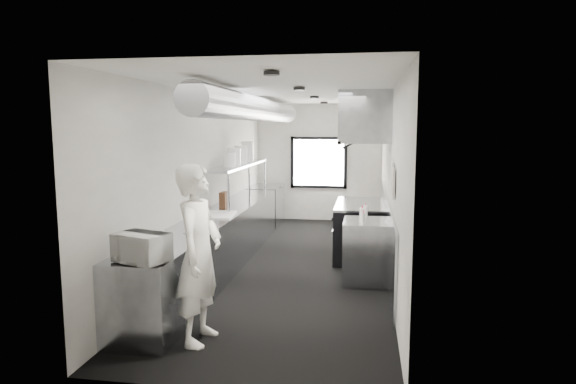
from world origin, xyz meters
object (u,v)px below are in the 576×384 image
at_px(deli_tub_a, 151,242).
at_px(microwave, 141,248).
at_px(exhaust_hood, 365,119).
at_px(plate_stack_a, 229,160).
at_px(plate_stack_c, 241,155).
at_px(pass_shelf, 239,166).
at_px(range, 360,230).
at_px(squeeze_bottle_c, 362,214).
at_px(deli_tub_b, 158,235).
at_px(plate_stack_d, 247,151).
at_px(bottle_station, 366,251).
at_px(squeeze_bottle_d, 363,213).
at_px(prep_counter, 218,242).
at_px(squeeze_bottle_a, 363,219).
at_px(plate_stack_b, 234,157).
at_px(line_cook, 199,254).
at_px(squeeze_bottle_e, 366,211).
at_px(small_plate, 203,227).
at_px(far_work_table, 266,205).
at_px(cutting_board, 217,215).
at_px(squeeze_bottle_b, 362,215).

bearing_deg(deli_tub_a, microwave, -73.97).
distance_m(exhaust_hood, plate_stack_a, 2.41).
xyz_separation_m(microwave, plate_stack_c, (-0.09, 4.35, 0.69)).
height_order(pass_shelf, plate_stack_c, plate_stack_c).
distance_m(range, squeeze_bottle_c, 1.50).
height_order(pass_shelf, deli_tub_b, pass_shelf).
relative_size(pass_shelf, plate_stack_d, 7.48).
height_order(exhaust_hood, plate_stack_a, exhaust_hood).
height_order(bottle_station, squeeze_bottle_d, squeeze_bottle_d).
relative_size(prep_counter, squeeze_bottle_c, 31.64).
xyz_separation_m(range, microwave, (-2.12, -3.99, 0.58)).
relative_size(microwave, squeeze_bottle_a, 2.81).
bearing_deg(deli_tub_a, bottle_station, 39.26).
distance_m(plate_stack_b, squeeze_bottle_c, 2.78).
height_order(line_cook, plate_stack_a, line_cook).
relative_size(plate_stack_d, squeeze_bottle_e, 2.23).
bearing_deg(line_cook, plate_stack_b, 13.65).
height_order(line_cook, small_plate, line_cook).
bearing_deg(far_work_table, range, -48.81).
relative_size(prep_counter, pass_shelf, 2.00).
height_order(deli_tub_a, cutting_board, deli_tub_a).
relative_size(prep_counter, squeeze_bottle_d, 37.29).
relative_size(line_cook, deli_tub_a, 12.25).
bearing_deg(squeeze_bottle_a, squeeze_bottle_c, 93.28).
bearing_deg(plate_stack_d, bottle_station, -45.53).
distance_m(far_work_table, plate_stack_c, 2.50).
xyz_separation_m(line_cook, squeeze_bottle_a, (1.67, 2.04, 0.05)).
distance_m(far_work_table, squeeze_bottle_d, 4.40).
xyz_separation_m(deli_tub_a, plate_stack_c, (0.09, 3.73, 0.78)).
distance_m(plate_stack_a, squeeze_bottle_d, 2.55).
bearing_deg(prep_counter, squeeze_bottle_a, -12.85).
xyz_separation_m(range, squeeze_bottle_d, (0.06, -1.25, 0.51)).
bearing_deg(exhaust_hood, bottle_station, -87.82).
distance_m(exhaust_hood, squeeze_bottle_d, 1.89).
distance_m(exhaust_hood, line_cook, 4.35).
relative_size(range, plate_stack_b, 5.29).
bearing_deg(microwave, squeeze_bottle_b, 67.54).
distance_m(pass_shelf, plate_stack_a, 0.68).
distance_m(line_cook, deli_tub_a, 0.79).
bearing_deg(squeeze_bottle_d, range, 92.58).
bearing_deg(plate_stack_d, prep_counter, -88.60).
height_order(far_work_table, line_cook, line_cook).
distance_m(deli_tub_a, small_plate, 1.17).
distance_m(prep_counter, squeeze_bottle_c, 2.31).
bearing_deg(plate_stack_a, far_work_table, 89.34).
bearing_deg(plate_stack_a, squeeze_bottle_a, -30.60).
bearing_deg(plate_stack_b, squeeze_bottle_c, -31.75).
height_order(plate_stack_a, squeeze_bottle_c, plate_stack_a).
bearing_deg(squeeze_bottle_e, cutting_board, -174.44).
xyz_separation_m(deli_tub_a, squeeze_bottle_d, (2.36, 2.12, 0.03)).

